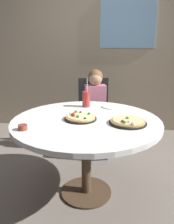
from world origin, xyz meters
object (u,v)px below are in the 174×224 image
(chair_wooden, at_px, (94,110))
(sauce_bowl, at_px, (23,127))
(plate_small, at_px, (111,107))
(diner_child, at_px, (96,118))
(dining_table, at_px, (86,129))
(pizza_veggie, at_px, (80,117))
(soda_cup, at_px, (86,99))
(pizza_cheese, at_px, (128,122))

(chair_wooden, height_order, sauce_bowl, chair_wooden)
(chair_wooden, distance_m, plate_small, 0.69)
(diner_child, bearing_deg, plate_small, -66.71)
(diner_child, height_order, plate_small, diner_child)
(chair_wooden, bearing_deg, diner_child, -78.21)
(dining_table, xyz_separation_m, chair_wooden, (-0.02, 1.03, -0.13))
(pizza_veggie, bearing_deg, diner_child, 85.42)
(soda_cup, bearing_deg, plate_small, 0.56)
(dining_table, bearing_deg, soda_cup, 97.17)
(plate_small, bearing_deg, dining_table, -116.57)
(pizza_veggie, height_order, plate_small, pizza_veggie)
(dining_table, relative_size, diner_child, 1.19)
(chair_wooden, height_order, soda_cup, soda_cup)
(sauce_bowl, height_order, plate_small, sauce_bowl)
(pizza_veggie, bearing_deg, sauce_bowl, -142.84)
(dining_table, relative_size, plate_small, 7.18)
(pizza_cheese, height_order, plate_small, pizza_cheese)
(pizza_veggie, relative_size, pizza_cheese, 0.91)
(dining_table, xyz_separation_m, pizza_cheese, (0.35, -0.07, 0.11))
(pizza_cheese, relative_size, sauce_bowl, 4.42)
(dining_table, xyz_separation_m, sauce_bowl, (-0.45, -0.31, 0.11))
(pizza_cheese, bearing_deg, diner_child, 109.95)
(diner_child, distance_m, soda_cup, 0.57)
(chair_wooden, relative_size, pizza_cheese, 3.07)
(dining_table, distance_m, pizza_veggie, 0.12)
(chair_wooden, relative_size, soda_cup, 3.09)
(diner_child, bearing_deg, soda_cup, -98.80)
(diner_child, bearing_deg, pizza_veggie, -94.58)
(chair_wooden, height_order, pizza_cheese, chair_wooden)
(dining_table, bearing_deg, chair_wooden, 91.13)
(chair_wooden, distance_m, diner_child, 0.19)
(chair_wooden, distance_m, pizza_cheese, 1.19)
(pizza_cheese, relative_size, soda_cup, 1.00)
(pizza_cheese, xyz_separation_m, sauce_bowl, (-0.80, -0.24, 0.00))
(soda_cup, bearing_deg, diner_child, 81.20)
(sauce_bowl, bearing_deg, pizza_veggie, 37.16)
(sauce_bowl, xyz_separation_m, plate_small, (0.65, 0.72, -0.02))
(pizza_veggie, height_order, soda_cup, soda_cup)
(chair_wooden, bearing_deg, dining_table, -88.87)
(soda_cup, relative_size, sauce_bowl, 4.40)
(dining_table, height_order, chair_wooden, chair_wooden)
(chair_wooden, height_order, diner_child, diner_child)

